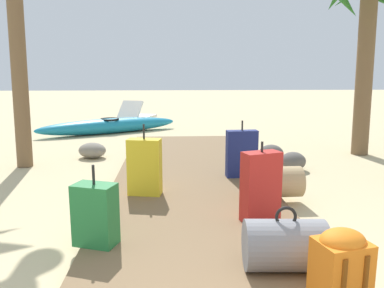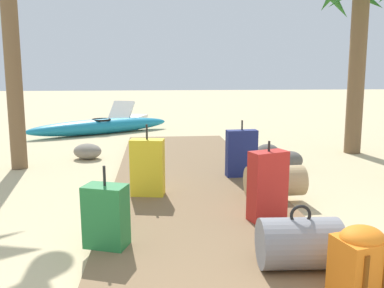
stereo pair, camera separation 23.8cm
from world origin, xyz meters
name	(u,v)px [view 1 (the left image)]	position (x,y,z in m)	size (l,w,h in m)	color
ground_plane	(195,209)	(0.00, 3.13, 0.00)	(60.00, 60.00, 0.00)	#CCB789
boardwalk	(191,186)	(0.00, 3.92, 0.04)	(2.11, 7.83, 0.08)	brown
duffel_bag_tan	(272,182)	(0.95, 3.29, 0.27)	(0.71, 0.40, 0.48)	tan
suitcase_red	(261,187)	(0.63, 2.54, 0.44)	(0.42, 0.30, 0.82)	red
duffel_bag_grey	(285,245)	(0.58, 1.56, 0.28)	(0.63, 0.43, 0.50)	slate
suitcase_green	(95,215)	(-0.93, 2.09, 0.35)	(0.41, 0.33, 0.71)	#237538
backpack_orange	(341,268)	(0.79, 1.05, 0.36)	(0.36, 0.32, 0.53)	orange
suitcase_navy	(242,154)	(0.74, 4.22, 0.42)	(0.45, 0.19, 0.82)	navy
suitcase_yellow	(145,167)	(-0.59, 3.48, 0.43)	(0.43, 0.27, 0.87)	gold
palm_tree_far_right	(372,6)	(3.40, 5.99, 2.75)	(2.02, 2.21, 3.65)	brown
lounge_chair	(137,116)	(-1.23, 9.98, 0.33)	(1.06, 1.65, 0.79)	white
kayak	(110,126)	(-1.84, 8.91, 0.20)	(3.56, 2.26, 0.39)	teal
rock_right_far	(271,154)	(1.48, 5.37, 0.16)	(0.44, 0.38, 0.32)	#5B5651
rock_left_near	(92,150)	(-1.72, 5.96, 0.14)	(0.44, 0.52, 0.28)	gray
rock_right_mid	(293,161)	(1.71, 4.86, 0.15)	(0.40, 0.40, 0.30)	#5B5651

